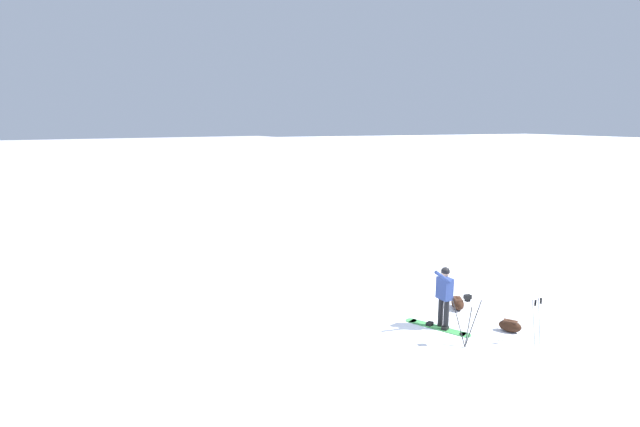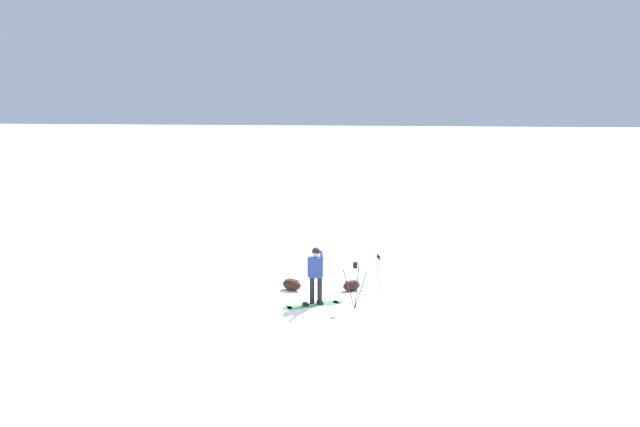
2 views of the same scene
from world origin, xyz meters
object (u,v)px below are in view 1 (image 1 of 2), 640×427
object	(u,v)px
snowboarder	(444,291)
ski_poles	(537,315)
camera_tripod	(467,310)
gear_bag_large	(458,303)
snowboard	(437,327)
gear_bag_small	(510,326)

from	to	relation	value
snowboarder	ski_poles	bearing A→B (deg)	42.24
camera_tripod	gear_bag_large	bearing A→B (deg)	146.70
snowboard	camera_tripod	size ratio (longest dim) A/B	1.22
snowboarder	gear_bag_small	bearing A→B (deg)	60.15
snowboard	gear_bag_small	size ratio (longest dim) A/B	2.58
gear_bag_large	ski_poles	world-z (taller)	ski_poles
snowboard	gear_bag_large	size ratio (longest dim) A/B	2.25
gear_bag_large	ski_poles	size ratio (longest dim) A/B	0.62
snowboarder	snowboard	distance (m)	1.01
snowboarder	gear_bag_small	xyz separation A→B (m)	(0.85, 1.49, -0.86)
gear_bag_small	snowboard	bearing A→B (deg)	-119.84
camera_tripod	ski_poles	size ratio (longest dim) A/B	1.15
camera_tripod	gear_bag_small	bearing A→B (deg)	100.37
gear_bag_large	camera_tripod	distance (m)	2.67
gear_bag_large	ski_poles	bearing A→B (deg)	6.31
camera_tripod	ski_poles	world-z (taller)	camera_tripod
snowboard	ski_poles	distance (m)	2.50
camera_tripod	snowboard	bearing A→B (deg)	177.19
snowboarder	ski_poles	distance (m)	2.27
ski_poles	camera_tripod	bearing A→B (deg)	-106.81
snowboarder	gear_bag_small	world-z (taller)	snowboarder
camera_tripod	ski_poles	distance (m)	1.78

